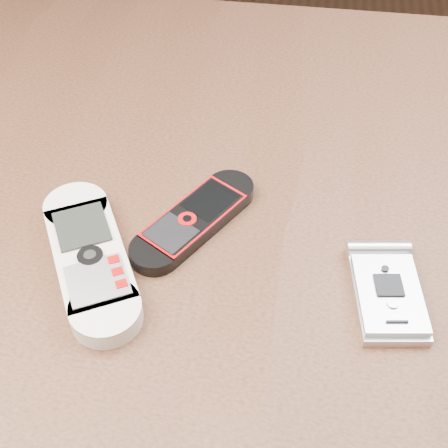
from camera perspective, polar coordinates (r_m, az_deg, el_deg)
table at (r=0.61m, az=-0.47°, el=-7.45°), size 1.20×0.80×0.75m
nokia_white at (r=0.51m, az=-12.14°, el=-2.98°), size 0.13×0.17×0.02m
nokia_black_red at (r=0.53m, az=-2.74°, el=0.43°), size 0.11×0.14×0.01m
motorola_razr at (r=0.49m, az=14.76°, el=-6.13°), size 0.06×0.10×0.01m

